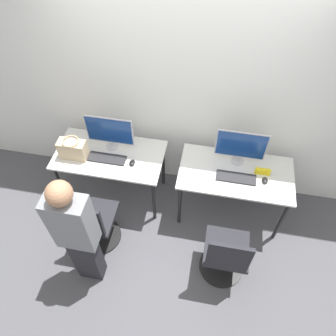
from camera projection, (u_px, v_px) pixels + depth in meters
ground_plane at (166, 223)px, 3.95m from camera, size 20.00×20.00×0.00m
wall_back at (180, 89)px, 3.35m from camera, size 12.00×0.05×2.80m
desk_left at (110, 159)px, 3.72m from camera, size 1.22×0.65×0.75m
monitor_left at (109, 132)px, 3.55m from camera, size 0.53×0.14×0.43m
keyboard_left at (107, 158)px, 3.60m from camera, size 0.42×0.14×0.02m
mouse_left at (132, 163)px, 3.56m from camera, size 0.06×0.09×0.03m
office_chair_left at (94, 224)px, 3.52m from camera, size 0.48×0.48×0.91m
person_left at (77, 233)px, 2.91m from camera, size 0.36×0.21×1.59m
desk_right at (235, 177)px, 3.56m from camera, size 1.22×0.65×0.75m
monitor_right at (241, 146)px, 3.41m from camera, size 0.53×0.14×0.43m
keyboard_right at (236, 178)px, 3.44m from camera, size 0.42×0.14×0.02m
mouse_right at (265, 180)px, 3.41m from camera, size 0.06×0.09×0.03m
office_chair_right at (225, 257)px, 3.28m from camera, size 0.48×0.48×0.91m
handbag at (73, 149)px, 3.55m from camera, size 0.30×0.18×0.25m
placard_right at (263, 171)px, 3.45m from camera, size 0.16×0.03×0.08m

